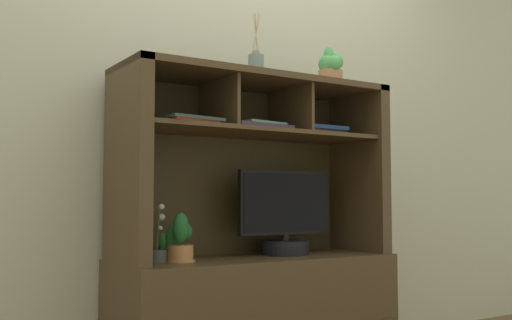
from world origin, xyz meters
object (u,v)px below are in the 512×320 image
object	(u,v)px
tv_monitor	(285,221)
magazine_stack_left	(253,127)
potted_orchid	(159,252)
media_console	(255,279)
potted_fern	(180,243)
magazine_stack_right	(314,132)
magazine_stack_centre	(184,121)
diffuser_bottle	(256,66)
potted_succulent	(330,69)

from	to	relation	value
tv_monitor	magazine_stack_left	size ratio (longest dim) A/B	1.63
potted_orchid	magazine_stack_left	world-z (taller)	magazine_stack_left
media_console	potted_fern	bearing A→B (deg)	-174.14
tv_monitor	magazine_stack_left	distance (m)	0.49
magazine_stack_right	magazine_stack_centre	bearing A→B (deg)	-172.04
diffuser_bottle	media_console	bearing A→B (deg)	90.00
magazine_stack_centre	potted_succulent	distance (m)	0.90
tv_monitor	magazine_stack_right	distance (m)	0.50
diffuser_bottle	potted_succulent	world-z (taller)	diffuser_bottle
magazine_stack_left	potted_fern	bearing A→B (deg)	179.95
magazine_stack_left	magazine_stack_centre	world-z (taller)	magazine_stack_left
tv_monitor	potted_fern	world-z (taller)	tv_monitor
magazine_stack_left	potted_succulent	size ratio (longest dim) A/B	1.50
tv_monitor	potted_succulent	xyz separation A→B (m)	(0.26, -0.04, 0.77)
potted_fern	diffuser_bottle	world-z (taller)	diffuser_bottle
potted_fern	potted_succulent	bearing A→B (deg)	0.16
media_console	diffuser_bottle	world-z (taller)	diffuser_bottle
potted_orchid	magazine_stack_centre	distance (m)	0.57
magazine_stack_left	magazine_stack_right	bearing A→B (deg)	11.30
magazine_stack_centre	diffuser_bottle	world-z (taller)	diffuser_bottle
magazine_stack_right	tv_monitor	bearing A→B (deg)	-169.16
potted_fern	diffuser_bottle	xyz separation A→B (m)	(0.41, 0.03, 0.82)
diffuser_bottle	potted_fern	bearing A→B (deg)	-175.17
media_console	potted_fern	distance (m)	0.45
media_console	magazine_stack_left	bearing A→B (deg)	-130.96
tv_monitor	diffuser_bottle	world-z (taller)	diffuser_bottle
potted_fern	media_console	bearing A→B (deg)	5.86
magazine_stack_centre	magazine_stack_right	world-z (taller)	magazine_stack_right
magazine_stack_centre	diffuser_bottle	size ratio (longest dim) A/B	0.94
media_console	magazine_stack_left	distance (m)	0.71
potted_orchid	magazine_stack_left	size ratio (longest dim) A/B	0.78
diffuser_bottle	potted_orchid	bearing A→B (deg)	177.65
potted_orchid	magazine_stack_centre	xyz separation A→B (m)	(0.07, -0.08, 0.56)
magazine_stack_left	magazine_stack_centre	xyz separation A→B (m)	(-0.37, -0.03, -0.00)
potted_orchid	potted_succulent	size ratio (longest dim) A/B	1.17
potted_orchid	magazine_stack_left	bearing A→B (deg)	-6.98
potted_orchid	magazine_stack_centre	world-z (taller)	magazine_stack_centre
magazine_stack_centre	potted_succulent	xyz separation A→B (m)	(0.84, 0.03, 0.33)
media_console	potted_orchid	distance (m)	0.50
potted_orchid	magazine_stack_right	bearing A→B (deg)	1.99
potted_succulent	magazine_stack_centre	bearing A→B (deg)	-178.01
potted_fern	potted_succulent	world-z (taller)	potted_succulent
potted_orchid	potted_succulent	bearing A→B (deg)	-3.25
potted_fern	tv_monitor	bearing A→B (deg)	4.30
diffuser_bottle	potted_succulent	distance (m)	0.43
magazine_stack_right	potted_fern	bearing A→B (deg)	-173.94
media_console	potted_fern	size ratio (longest dim) A/B	6.53
potted_orchid	magazine_stack_right	distance (m)	1.04
media_console	magazine_stack_left	size ratio (longest dim) A/B	4.31
tv_monitor	magazine_stack_centre	xyz separation A→B (m)	(-0.58, -0.07, 0.44)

